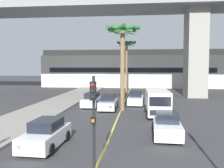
{
  "coord_description": "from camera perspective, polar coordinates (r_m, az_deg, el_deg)",
  "views": [
    {
      "loc": [
        1.89,
        -3.03,
        4.59
      ],
      "look_at": [
        0.0,
        14.0,
        3.35
      ],
      "focal_mm": 39.54,
      "sensor_mm": 36.0,
      "label": 1
    }
  ],
  "objects": [
    {
      "name": "car_queue_third",
      "position": [
        28.06,
        -4.7,
        -3.81
      ],
      "size": [
        1.88,
        4.13,
        1.56
      ],
      "color": "white",
      "rests_on": "ground"
    },
    {
      "name": "palm_tree_mid_median",
      "position": [
        25.4,
        2.46,
        9.62
      ],
      "size": [
        3.55,
        3.57,
        8.78
      ],
      "color": "brown",
      "rests_on": "ground"
    },
    {
      "name": "bridge_overpass",
      "position": [
        39.42,
        4.87,
        17.67
      ],
      "size": [
        85.45,
        8.0,
        17.3
      ],
      "color": "gray",
      "rests_on": "ground"
    },
    {
      "name": "traffic_light_median_near",
      "position": [
        10.1,
        -4.3,
        -6.59
      ],
      "size": [
        0.24,
        0.37,
        4.2
      ],
      "color": "black",
      "rests_on": "ground"
    },
    {
      "name": "sidewalk_left",
      "position": [
        21.92,
        -20.87,
        -8.03
      ],
      "size": [
        4.8,
        80.0,
        0.15
      ],
      "primitive_type": "cube",
      "color": "gray",
      "rests_on": "ground"
    },
    {
      "name": "car_queue_fifth",
      "position": [
        14.79,
        -15.01,
        -11.18
      ],
      "size": [
        1.95,
        4.16,
        1.56
      ],
      "color": "white",
      "rests_on": "ground"
    },
    {
      "name": "palm_tree_near_median",
      "position": [
        44.33,
        3.39,
        7.68
      ],
      "size": [
        3.46,
        3.54,
        9.1
      ],
      "color": "brown",
      "rests_on": "ground"
    },
    {
      "name": "car_queue_second",
      "position": [
        29.48,
        5.51,
        -3.43
      ],
      "size": [
        1.94,
        4.15,
        1.56
      ],
      "color": "white",
      "rests_on": "ground"
    },
    {
      "name": "car_queue_fourth",
      "position": [
        26.11,
        -0.87,
        -4.39
      ],
      "size": [
        1.85,
        4.11,
        1.56
      ],
      "color": "#B7BABF",
      "rests_on": "ground"
    },
    {
      "name": "pier_building_backdrop",
      "position": [
        55.61,
        4.4,
        3.5
      ],
      "size": [
        38.74,
        8.04,
        8.09
      ],
      "color": "beige",
      "rests_on": "ground"
    },
    {
      "name": "car_queue_front",
      "position": [
        16.72,
        12.54,
        -9.35
      ],
      "size": [
        1.96,
        4.16,
        1.56
      ],
      "color": "white",
      "rests_on": "ground"
    },
    {
      "name": "lane_stripe_center",
      "position": [
        27.48,
        2.31,
        -5.47
      ],
      "size": [
        0.14,
        56.0,
        0.01
      ],
      "primitive_type": "cube",
      "color": "#DBCC4C",
      "rests_on": "ground"
    },
    {
      "name": "delivery_van",
      "position": [
        23.4,
        10.43,
        -4.05
      ],
      "size": [
        2.23,
        5.28,
        2.36
      ],
      "color": "white",
      "rests_on": "ground"
    }
  ]
}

